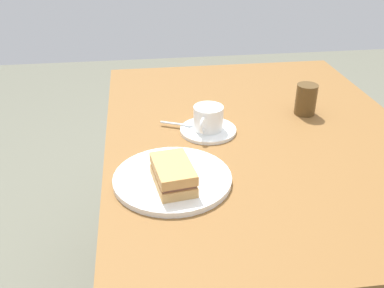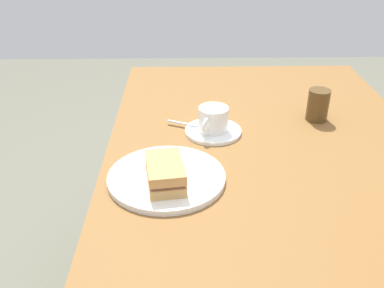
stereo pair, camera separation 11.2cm
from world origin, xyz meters
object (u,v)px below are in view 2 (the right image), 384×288
Objects in this scene: coffee_cup at (213,118)px; drinking_glass at (318,105)px; sandwich_front at (165,173)px; sandwich_plate at (167,177)px; spoon at (188,124)px; coffee_saucer at (213,131)px; dining_table at (262,170)px.

drinking_glass is at bearing -75.33° from coffee_cup.
sandwich_front is 1.30× the size of coffee_cup.
spoon is (0.27, -0.05, 0.01)m from sandwich_plate.
sandwich_plate is 1.97× the size of sandwich_front.
sandwich_plate is at bearing 125.83° from drinking_glass.
sandwich_plate is 0.55m from drinking_glass.
coffee_saucer is at bearing -24.84° from sandwich_front.
drinking_glass reaches higher than sandwich_front.
coffee_saucer is at bearing -26.77° from coffee_cup.
coffee_cup is at bearing 153.23° from coffee_saucer.
coffee_cup is at bearing 84.27° from dining_table.
sandwich_plate is 0.05m from sandwich_front.
coffee_saucer reaches higher than dining_table.
coffee_cup is 1.15× the size of spoon.
spoon is at bearing -10.32° from sandwich_front.
sandwich_plate is 0.27m from coffee_cup.
drinking_glass reaches higher than spoon.
coffee_saucer is 0.08m from spoon.
coffee_saucer is 1.69× the size of spoon.
dining_table is at bearing -102.37° from spoon.
sandwich_front is at bearing 155.16° from coffee_saucer.
sandwich_front is at bearing 155.17° from coffee_cup.
spoon is at bearing 64.73° from coffee_cup.
dining_table is 0.19m from coffee_saucer.
sandwich_front is 1.49× the size of drinking_glass.
dining_table is at bearing -95.73° from coffee_cup.
sandwich_front reaches higher than spoon.
sandwich_front is (-0.03, 0.00, 0.03)m from sandwich_plate.
sandwich_front is (-0.25, 0.27, 0.16)m from dining_table.
drinking_glass reaches higher than dining_table.
sandwich_front is at bearing 133.07° from dining_table.
coffee_saucer is (0.02, 0.15, 0.12)m from dining_table.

